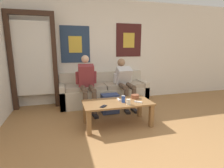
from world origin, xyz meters
TOP-DOWN VIEW (x-y plane):
  - ground_plane at (0.00, 0.00)m, footprint 18.00×18.00m
  - wall_back at (-0.00, 2.82)m, footprint 10.00×0.07m
  - door_frame at (-1.72, 2.60)m, footprint 1.00×0.10m
  - couch at (-0.14, 2.48)m, footprint 2.13×0.67m
  - coffee_table at (-0.20, 1.21)m, footprint 1.21×0.60m
  - person_seated_adult at (-0.61, 2.12)m, footprint 0.47×0.85m
  - person_seated_teen at (0.28, 2.16)m, footprint 0.47×0.91m
  - backpack at (-0.17, 1.81)m, footprint 0.37×0.27m
  - ceramic_bowl at (0.19, 1.32)m, footprint 0.16×0.16m
  - pillar_candle at (-0.06, 1.02)m, footprint 0.07×0.07m
  - drink_can_blue at (-0.11, 1.15)m, footprint 0.07×0.07m
  - game_controller_near_left at (-0.14, 1.30)m, footprint 0.04×0.14m
  - game_controller_near_right at (0.14, 1.07)m, footprint 0.12×0.13m
  - cell_phone at (-0.49, 1.03)m, footprint 0.14×0.15m

SIDE VIEW (x-z plane):
  - ground_plane at x=0.00m, z-range 0.00..0.00m
  - backpack at x=-0.17m, z-range -0.01..0.41m
  - couch at x=-0.14m, z-range -0.10..0.67m
  - coffee_table at x=-0.20m, z-range 0.14..0.58m
  - cell_phone at x=-0.49m, z-range 0.43..0.45m
  - game_controller_near_left at x=-0.14m, z-range 0.43..0.46m
  - game_controller_near_right at x=0.14m, z-range 0.43..0.46m
  - ceramic_bowl at x=0.19m, z-range 0.44..0.51m
  - pillar_candle at x=-0.06m, z-range 0.43..0.53m
  - drink_can_blue at x=-0.11m, z-range 0.43..0.56m
  - person_seated_teen at x=0.28m, z-range 0.06..1.18m
  - person_seated_adult at x=-0.61m, z-range 0.05..1.26m
  - door_frame at x=-1.72m, z-range 0.12..2.27m
  - wall_back at x=0.00m, z-range 0.00..2.55m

